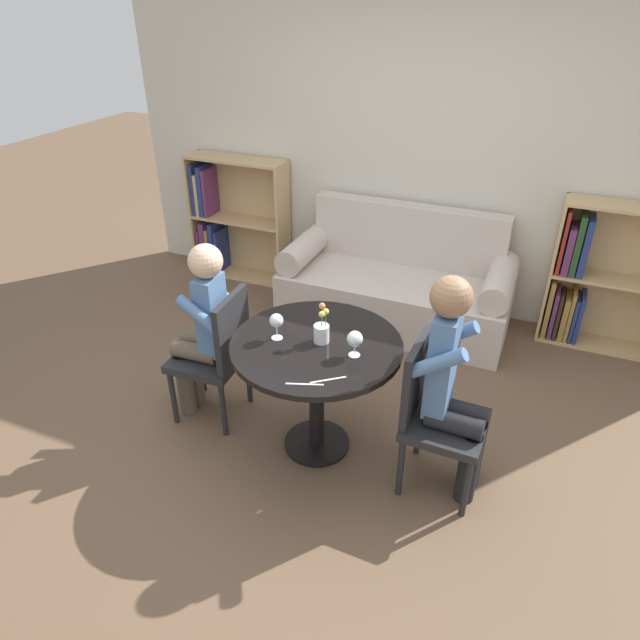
# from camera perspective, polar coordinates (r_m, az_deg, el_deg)

# --- Properties ---
(ground_plane) EXTENTS (16.00, 16.00, 0.00)m
(ground_plane) POSITION_cam_1_polar(r_m,az_deg,el_deg) (3.62, -0.32, -12.34)
(ground_plane) COLOR brown
(back_wall) EXTENTS (5.20, 0.05, 2.70)m
(back_wall) POSITION_cam_1_polar(r_m,az_deg,el_deg) (4.77, 10.05, 16.71)
(back_wall) COLOR beige
(back_wall) RESTS_ON ground_plane
(round_table) EXTENTS (0.96, 0.96, 0.75)m
(round_table) POSITION_cam_1_polar(r_m,az_deg,el_deg) (3.24, -0.35, -4.46)
(round_table) COLOR black
(round_table) RESTS_ON ground_plane
(couch) EXTENTS (1.83, 0.80, 0.92)m
(couch) POSITION_cam_1_polar(r_m,az_deg,el_deg) (4.75, 7.66, 3.38)
(couch) COLOR beige
(couch) RESTS_ON ground_plane
(bookshelf_left) EXTENTS (0.93, 0.28, 1.14)m
(bookshelf_left) POSITION_cam_1_polar(r_m,az_deg,el_deg) (5.53, -9.01, 9.87)
(bookshelf_left) COLOR tan
(bookshelf_left) RESTS_ON ground_plane
(bookshelf_right) EXTENTS (0.93, 0.28, 1.14)m
(bookshelf_right) POSITION_cam_1_polar(r_m,az_deg,el_deg) (4.80, 25.94, 3.64)
(bookshelf_right) COLOR tan
(bookshelf_right) RESTS_ON ground_plane
(chair_left) EXTENTS (0.44, 0.44, 0.90)m
(chair_left) POSITION_cam_1_polar(r_m,az_deg,el_deg) (3.60, -10.19, -3.12)
(chair_left) COLOR #232326
(chair_left) RESTS_ON ground_plane
(chair_right) EXTENTS (0.43, 0.43, 0.90)m
(chair_right) POSITION_cam_1_polar(r_m,az_deg,el_deg) (3.15, 11.28, -8.92)
(chair_right) COLOR #232326
(chair_right) RESTS_ON ground_plane
(person_left) EXTENTS (0.43, 0.36, 1.21)m
(person_left) POSITION_cam_1_polar(r_m,az_deg,el_deg) (3.56, -11.71, -0.83)
(person_left) COLOR brown
(person_left) RESTS_ON ground_plane
(person_right) EXTENTS (0.42, 0.35, 1.30)m
(person_right) POSITION_cam_1_polar(r_m,az_deg,el_deg) (3.02, 13.23, -6.42)
(person_right) COLOR black
(person_right) RESTS_ON ground_plane
(wine_glass_left) EXTENTS (0.08, 0.08, 0.15)m
(wine_glass_left) POSITION_cam_1_polar(r_m,az_deg,el_deg) (3.15, -4.39, -0.14)
(wine_glass_left) COLOR white
(wine_glass_left) RESTS_ON round_table
(wine_glass_right) EXTENTS (0.09, 0.09, 0.15)m
(wine_glass_right) POSITION_cam_1_polar(r_m,az_deg,el_deg) (3.00, 3.50, -1.97)
(wine_glass_right) COLOR white
(wine_glass_right) RESTS_ON round_table
(flower_vase) EXTENTS (0.09, 0.09, 0.23)m
(flower_vase) POSITION_cam_1_polar(r_m,az_deg,el_deg) (3.13, 0.17, -1.02)
(flower_vase) COLOR silver
(flower_vase) RESTS_ON round_table
(knife_left_setting) EXTENTS (0.18, 0.07, 0.00)m
(knife_left_setting) POSITION_cam_1_polar(r_m,az_deg,el_deg) (2.85, -1.55, -6.44)
(knife_left_setting) COLOR silver
(knife_left_setting) RESTS_ON round_table
(fork_left_setting) EXTENTS (0.16, 0.13, 0.00)m
(fork_left_setting) POSITION_cam_1_polar(r_m,az_deg,el_deg) (2.87, 0.81, -6.00)
(fork_left_setting) COLOR silver
(fork_left_setting) RESTS_ON round_table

